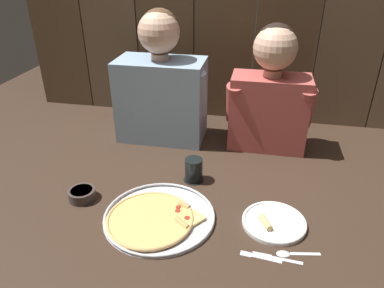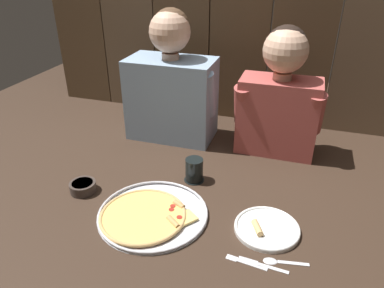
# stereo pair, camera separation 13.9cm
# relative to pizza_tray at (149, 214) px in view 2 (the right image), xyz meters

# --- Properties ---
(ground_plane) EXTENTS (3.20, 3.20, 0.00)m
(ground_plane) POSITION_rel_pizza_tray_xyz_m (0.11, 0.15, -0.01)
(ground_plane) COLOR #332319
(pizza_tray) EXTENTS (0.40, 0.40, 0.03)m
(pizza_tray) POSITION_rel_pizza_tray_xyz_m (0.00, 0.00, 0.00)
(pizza_tray) COLOR silver
(pizza_tray) RESTS_ON ground
(dinner_plate) EXTENTS (0.22, 0.22, 0.03)m
(dinner_plate) POSITION_rel_pizza_tray_xyz_m (0.41, 0.06, -0.00)
(dinner_plate) COLOR white
(dinner_plate) RESTS_ON ground
(drinking_glass) EXTENTS (0.08, 0.08, 0.10)m
(drinking_glass) POSITION_rel_pizza_tray_xyz_m (0.08, 0.27, 0.04)
(drinking_glass) COLOR black
(drinking_glass) RESTS_ON ground
(dipping_bowl) EXTENTS (0.10, 0.10, 0.04)m
(dipping_bowl) POSITION_rel_pizza_tray_xyz_m (-0.31, 0.06, 0.01)
(dipping_bowl) COLOR #3D332D
(dipping_bowl) RESTS_ON ground
(table_fork) EXTENTS (0.13, 0.03, 0.01)m
(table_fork) POSITION_rel_pizza_tray_xyz_m (0.36, -0.11, -0.01)
(table_fork) COLOR silver
(table_fork) RESTS_ON ground
(table_knife) EXTENTS (0.16, 0.03, 0.01)m
(table_knife) POSITION_rel_pizza_tray_xyz_m (0.42, -0.10, -0.01)
(table_knife) COLOR silver
(table_knife) RESTS_ON ground
(table_spoon) EXTENTS (0.14, 0.04, 0.01)m
(table_spoon) POSITION_rel_pizza_tray_xyz_m (0.46, -0.08, -0.01)
(table_spoon) COLOR silver
(table_spoon) RESTS_ON ground
(diner_left) EXTENTS (0.45, 0.23, 0.62)m
(diner_left) POSITION_rel_pizza_tray_xyz_m (-0.15, 0.63, 0.27)
(diner_left) COLOR #849EB7
(diner_left) RESTS_ON ground
(diner_right) EXTENTS (0.39, 0.21, 0.58)m
(diner_right) POSITION_rel_pizza_tray_xyz_m (0.37, 0.63, 0.27)
(diner_right) COLOR #AD4C47
(diner_right) RESTS_ON ground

